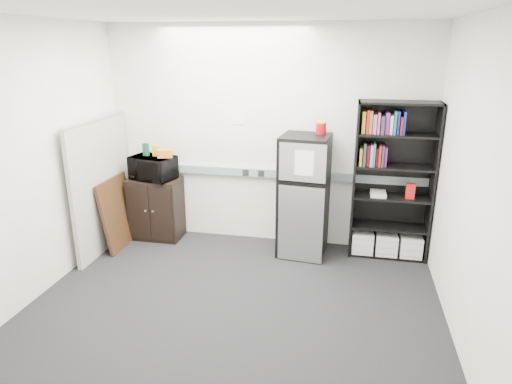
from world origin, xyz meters
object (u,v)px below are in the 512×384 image
(cubicle_partition, at_px, (102,186))
(microwave, at_px, (153,168))
(cabinet, at_px, (156,208))
(bookshelf, at_px, (392,183))
(refrigerator, at_px, (304,196))

(cubicle_partition, bearing_deg, microwave, 39.45)
(cabinet, distance_m, microwave, 0.55)
(microwave, bearing_deg, bookshelf, 15.40)
(bookshelf, bearing_deg, microwave, -178.43)
(bookshelf, height_order, cubicle_partition, bookshelf)
(bookshelf, relative_size, cabinet, 2.29)
(cubicle_partition, bearing_deg, refrigerator, 8.02)
(microwave, bearing_deg, cabinet, 103.83)
(cubicle_partition, height_order, cabinet, cubicle_partition)
(bookshelf, xyz_separation_m, refrigerator, (-1.01, -0.14, -0.19))
(cabinet, relative_size, refrigerator, 0.55)
(bookshelf, xyz_separation_m, microwave, (-2.94, -0.08, 0.04))
(cubicle_partition, bearing_deg, cabinet, 40.54)
(cabinet, bearing_deg, cubicle_partition, -139.46)
(refrigerator, bearing_deg, microwave, -176.25)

